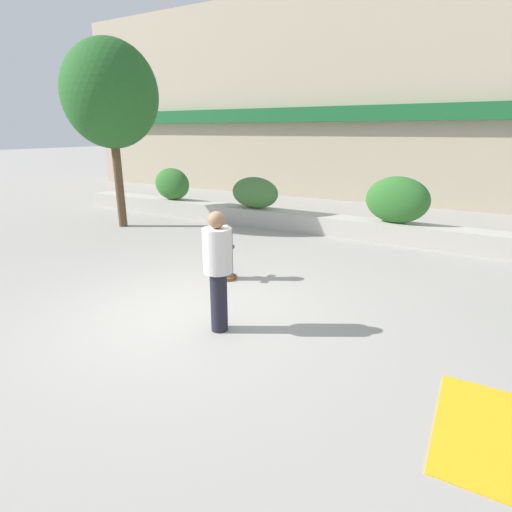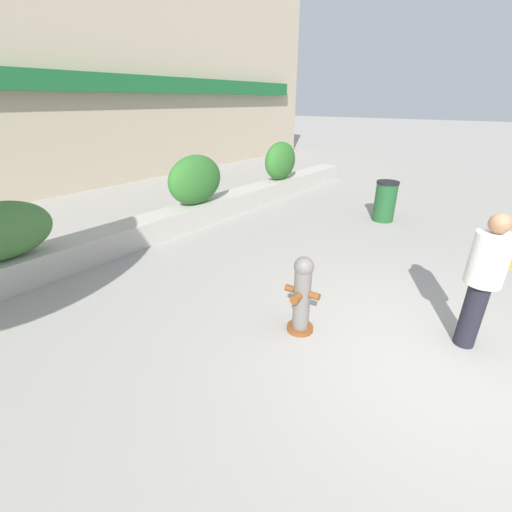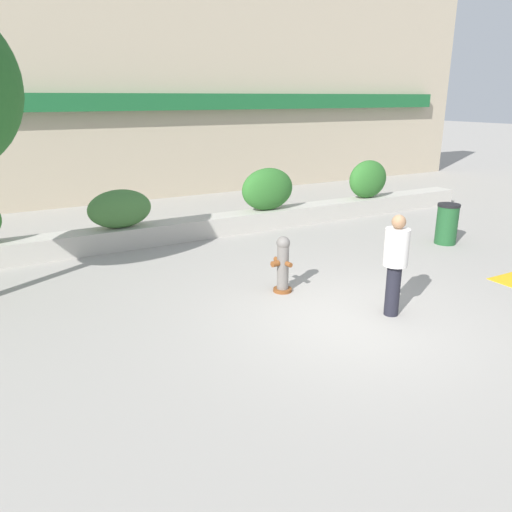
# 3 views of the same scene
# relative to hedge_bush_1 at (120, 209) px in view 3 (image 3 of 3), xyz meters

# --- Properties ---
(ground_plane) EXTENTS (120.00, 120.00, 0.00)m
(ground_plane) POSITION_rel_hedge_bush_1_xyz_m (2.24, -6.00, -0.96)
(ground_plane) COLOR #9E9991
(building_facade) EXTENTS (30.00, 1.36, 8.00)m
(building_facade) POSITION_rel_hedge_bush_1_xyz_m (2.24, 5.98, 3.02)
(building_facade) COLOR tan
(building_facade) RESTS_ON ground
(planter_wall_low) EXTENTS (18.00, 0.70, 0.50)m
(planter_wall_low) POSITION_rel_hedge_bush_1_xyz_m (2.24, 0.00, -0.71)
(planter_wall_low) COLOR #B7B2A8
(planter_wall_low) RESTS_ON ground
(hedge_bush_1) EXTENTS (1.53, 0.63, 0.93)m
(hedge_bush_1) POSITION_rel_hedge_bush_1_xyz_m (0.00, 0.00, 0.00)
(hedge_bush_1) COLOR #427538
(hedge_bush_1) RESTS_ON planter_wall_low
(hedge_bush_2) EXTENTS (1.57, 0.70, 1.17)m
(hedge_bush_2) POSITION_rel_hedge_bush_1_xyz_m (4.11, 0.00, 0.12)
(hedge_bush_2) COLOR #2D6B28
(hedge_bush_2) RESTS_ON planter_wall_low
(hedge_bush_3) EXTENTS (1.37, 0.68, 1.17)m
(hedge_bush_3) POSITION_rel_hedge_bush_1_xyz_m (7.73, 0.00, 0.12)
(hedge_bush_3) COLOR #2D6B28
(hedge_bush_3) RESTS_ON planter_wall_low
(fire_hydrant) EXTENTS (0.45, 0.48, 1.08)m
(fire_hydrant) POSITION_rel_hedge_bush_1_xyz_m (1.87, -4.37, -0.41)
(fire_hydrant) COLOR brown
(fire_hydrant) RESTS_ON ground
(pedestrian) EXTENTS (0.43, 0.43, 1.73)m
(pedestrian) POSITION_rel_hedge_bush_1_xyz_m (2.92, -6.16, 0.02)
(pedestrian) COLOR black
(pedestrian) RESTS_ON ground
(trash_bin) EXTENTS (0.55, 0.55, 1.01)m
(trash_bin) POSITION_rel_hedge_bush_1_xyz_m (7.18, -3.61, -0.46)
(trash_bin) COLOR #1E5128
(trash_bin) RESTS_ON ground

